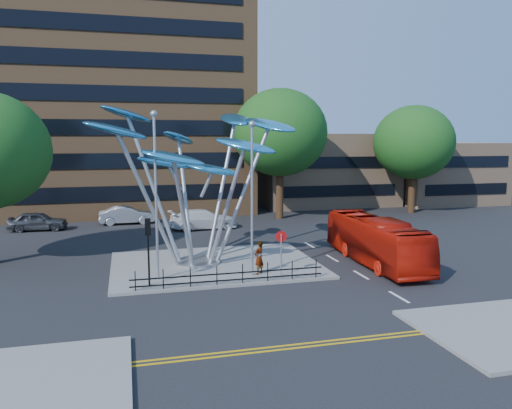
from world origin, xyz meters
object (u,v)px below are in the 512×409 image
object	(u,v)px
no_entry_sign_island	(281,245)
traffic_light_island	(148,237)
tree_far	(414,143)
street_lamp_right	(252,185)
parked_car_mid	(127,215)
tree_right	(280,133)
leaf_sculpture	(194,150)
parked_car_left	(38,221)
pedestrian	(259,258)
street_lamp_left	(156,181)
red_bus	(375,241)
parked_car_right	(203,219)

from	to	relation	value
no_entry_sign_island	traffic_light_island	bearing A→B (deg)	-179.87
tree_far	street_lamp_right	size ratio (longest dim) A/B	1.30
parked_car_mid	tree_right	bearing A→B (deg)	-94.53
street_lamp_right	traffic_light_island	size ratio (longest dim) A/B	2.42
leaf_sculpture	parked_car_left	size ratio (longest dim) A/B	2.76
no_entry_sign_island	pedestrian	xyz separation A→B (m)	(-1.07, 0.61, -0.75)
street_lamp_right	pedestrian	bearing A→B (deg)	17.01
parked_car_left	parked_car_mid	size ratio (longest dim) A/B	0.97
leaf_sculpture	street_lamp_left	bearing A→B (deg)	-127.40
tree_right	tree_far	xyz separation A→B (m)	(14.00, 0.00, -0.93)
red_bus	tree_right	bearing A→B (deg)	93.65
traffic_light_island	leaf_sculpture	bearing A→B (deg)	54.96
tree_far	parked_car_right	distance (m)	23.00
street_lamp_right	parked_car_mid	distance (m)	21.00
no_entry_sign_island	tree_right	bearing A→B (deg)	72.88
red_bus	parked_car_left	world-z (taller)	red_bus
tree_right	no_entry_sign_island	xyz separation A→B (m)	(-6.00, -19.48, -6.22)
tree_far	parked_car_left	distance (m)	35.70
street_lamp_right	pedestrian	world-z (taller)	street_lamp_right
street_lamp_left	parked_car_mid	xyz separation A→B (m)	(-1.52, 18.99, -4.57)
tree_right	pedestrian	size ratio (longest dim) A/B	6.58
street_lamp_right	pedestrian	xyz separation A→B (m)	(0.43, 0.13, -4.02)
parked_car_left	traffic_light_island	bearing A→B (deg)	-153.80
leaf_sculpture	parked_car_left	distance (m)	19.11
leaf_sculpture	parked_car_right	world-z (taller)	leaf_sculpture
parked_car_mid	pedestrian	bearing A→B (deg)	-162.79
tree_far	parked_car_left	size ratio (longest dim) A/B	2.35
tree_far	pedestrian	world-z (taller)	tree_far
street_lamp_right	traffic_light_island	world-z (taller)	street_lamp_right
street_lamp_left	traffic_light_island	size ratio (longest dim) A/B	2.57
traffic_light_island	no_entry_sign_island	bearing A→B (deg)	0.13
red_bus	parked_car_right	distance (m)	16.43
leaf_sculpture	street_lamp_right	size ratio (longest dim) A/B	1.53
traffic_light_island	no_entry_sign_island	world-z (taller)	traffic_light_island
parked_car_left	parked_car_right	xyz separation A→B (m)	(13.30, -2.69, 0.04)
parked_car_right	traffic_light_island	bearing A→B (deg)	157.05
leaf_sculpture	red_bus	bearing A→B (deg)	-13.24
street_lamp_right	red_bus	distance (m)	8.89
tree_far	traffic_light_island	distance (m)	33.61
traffic_light_island	parked_car_right	xyz separation A→B (m)	(5.18, 15.85, -1.79)
tree_right	red_bus	distance (m)	19.01
no_entry_sign_island	red_bus	size ratio (longest dim) A/B	0.24
tree_right	pedestrian	world-z (taller)	tree_right
tree_right	street_lamp_right	world-z (taller)	tree_right
leaf_sculpture	no_entry_sign_island	xyz separation A→B (m)	(4.07, -4.16, -5.06)
tree_far	parked_car_left	xyz separation A→B (m)	(-35.12, -0.96, -6.32)
tree_far	red_bus	world-z (taller)	tree_far
tree_far	parked_car_mid	world-z (taller)	tree_far
leaf_sculpture	traffic_light_island	xyz separation A→B (m)	(-2.93, -4.18, -4.26)
street_lamp_left	red_bus	world-z (taller)	street_lamp_left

